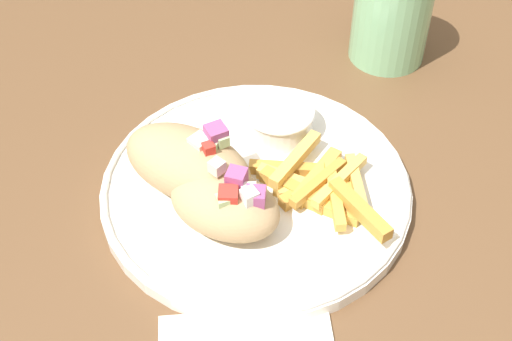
{
  "coord_description": "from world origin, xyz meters",
  "views": [
    {
      "loc": [
        -0.03,
        -0.44,
        1.26
      ],
      "look_at": [
        0.01,
        0.02,
        0.79
      ],
      "focal_mm": 50.0,
      "sensor_mm": 36.0,
      "label": 1
    }
  ],
  "objects_px": {
    "fries_pile": "(317,186)",
    "sauce_ramekin": "(279,119)",
    "plate": "(256,188)",
    "pita_sandwich_far": "(189,162)",
    "pita_sandwich_near": "(226,204)",
    "water_glass": "(391,19)"
  },
  "relations": [
    {
      "from": "sauce_ramekin",
      "to": "water_glass",
      "type": "bearing_deg",
      "value": 43.7
    },
    {
      "from": "plate",
      "to": "water_glass",
      "type": "xyz_separation_m",
      "value": [
        0.17,
        0.21,
        0.04
      ]
    },
    {
      "from": "pita_sandwich_near",
      "to": "fries_pile",
      "type": "height_order",
      "value": "pita_sandwich_near"
    },
    {
      "from": "pita_sandwich_far",
      "to": "fries_pile",
      "type": "xyz_separation_m",
      "value": [
        0.12,
        -0.02,
        -0.02
      ]
    },
    {
      "from": "pita_sandwich_far",
      "to": "fries_pile",
      "type": "bearing_deg",
      "value": 26.45
    },
    {
      "from": "plate",
      "to": "water_glass",
      "type": "bearing_deg",
      "value": 50.29
    },
    {
      "from": "sauce_ramekin",
      "to": "water_glass",
      "type": "relative_size",
      "value": 0.66
    },
    {
      "from": "fries_pile",
      "to": "sauce_ramekin",
      "type": "distance_m",
      "value": 0.09
    },
    {
      "from": "plate",
      "to": "pita_sandwich_far",
      "type": "relative_size",
      "value": 1.96
    },
    {
      "from": "fries_pile",
      "to": "water_glass",
      "type": "bearing_deg",
      "value": 62.24
    },
    {
      "from": "plate",
      "to": "fries_pile",
      "type": "bearing_deg",
      "value": -14.51
    },
    {
      "from": "pita_sandwich_near",
      "to": "pita_sandwich_far",
      "type": "xyz_separation_m",
      "value": [
        -0.03,
        0.05,
        0.0
      ]
    },
    {
      "from": "fries_pile",
      "to": "water_glass",
      "type": "height_order",
      "value": "water_glass"
    },
    {
      "from": "pita_sandwich_near",
      "to": "fries_pile",
      "type": "distance_m",
      "value": 0.09
    },
    {
      "from": "pita_sandwich_near",
      "to": "water_glass",
      "type": "height_order",
      "value": "water_glass"
    },
    {
      "from": "plate",
      "to": "water_glass",
      "type": "height_order",
      "value": "water_glass"
    },
    {
      "from": "pita_sandwich_near",
      "to": "pita_sandwich_far",
      "type": "height_order",
      "value": "pita_sandwich_far"
    },
    {
      "from": "water_glass",
      "to": "sauce_ramekin",
      "type": "bearing_deg",
      "value": -136.3
    },
    {
      "from": "plate",
      "to": "pita_sandwich_near",
      "type": "height_order",
      "value": "pita_sandwich_near"
    },
    {
      "from": "pita_sandwich_near",
      "to": "water_glass",
      "type": "relative_size",
      "value": 1.15
    },
    {
      "from": "plate",
      "to": "pita_sandwich_near",
      "type": "xyz_separation_m",
      "value": [
        -0.03,
        -0.04,
        0.03
      ]
    },
    {
      "from": "plate",
      "to": "pita_sandwich_far",
      "type": "distance_m",
      "value": 0.07
    }
  ]
}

